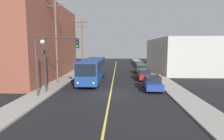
{
  "coord_description": "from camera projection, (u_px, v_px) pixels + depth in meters",
  "views": [
    {
      "loc": [
        0.89,
        -19.6,
        4.94
      ],
      "look_at": [
        0.0,
        4.18,
        2.0
      ],
      "focal_mm": 30.16,
      "sensor_mm": 36.0,
      "label": 1
    }
  ],
  "objects": [
    {
      "name": "ground_plane",
      "position": [
        111.0,
        93.0,
        20.08
      ],
      "size": [
        120.0,
        120.0,
        0.0
      ],
      "primitive_type": "plane",
      "color": "black"
    },
    {
      "name": "sidewalk_left",
      "position": [
        68.0,
        77.0,
        30.26
      ],
      "size": [
        2.5,
        90.0,
        0.15
      ],
      "primitive_type": "cube",
      "color": "gray",
      "rests_on": "ground"
    },
    {
      "name": "sidewalk_right",
      "position": [
        159.0,
        78.0,
        29.72
      ],
      "size": [
        2.5,
        90.0,
        0.15
      ],
      "primitive_type": "cube",
      "color": "gray",
      "rests_on": "ground"
    },
    {
      "name": "lane_stripe_center",
      "position": [
        114.0,
        74.0,
        34.96
      ],
      "size": [
        0.16,
        60.0,
        0.01
      ],
      "primitive_type": "cube",
      "color": "#D8CC4C",
      "rests_on": "ground"
    },
    {
      "name": "building_left_brick",
      "position": [
        29.0,
        41.0,
        30.1
      ],
      "size": [
        10.0,
        21.62,
        11.64
      ],
      "color": "brown",
      "rests_on": "ground"
    },
    {
      "name": "building_right_warehouse",
      "position": [
        182.0,
        54.0,
        40.3
      ],
      "size": [
        12.0,
        22.18,
        6.61
      ],
      "color": "#B2B2A8",
      "rests_on": "ground"
    },
    {
      "name": "city_bus",
      "position": [
        93.0,
        69.0,
        26.85
      ],
      "size": [
        2.62,
        12.17,
        3.2
      ],
      "color": "navy",
      "rests_on": "ground"
    },
    {
      "name": "parked_car_blue",
      "position": [
        152.0,
        83.0,
        21.52
      ],
      "size": [
        1.93,
        4.45,
        1.62
      ],
      "color": "navy",
      "rests_on": "ground"
    },
    {
      "name": "parked_car_red",
      "position": [
        144.0,
        74.0,
        28.1
      ],
      "size": [
        1.89,
        4.43,
        1.62
      ],
      "color": "maroon",
      "rests_on": "ground"
    },
    {
      "name": "parked_car_green",
      "position": [
        141.0,
        69.0,
        34.79
      ],
      "size": [
        1.82,
        4.4,
        1.62
      ],
      "color": "#196038",
      "rests_on": "ground"
    },
    {
      "name": "utility_pole_near",
      "position": [
        56.0,
        35.0,
        24.81
      ],
      "size": [
        2.4,
        0.28,
        11.57
      ],
      "color": "brown",
      "rests_on": "sidewalk_left"
    },
    {
      "name": "utility_pole_mid",
      "position": [
        82.0,
        42.0,
        40.23
      ],
      "size": [
        2.4,
        0.28,
        10.52
      ],
      "color": "brown",
      "rests_on": "sidewalk_left"
    },
    {
      "name": "traffic_signal_left_corner",
      "position": [
        59.0,
        53.0,
        19.72
      ],
      "size": [
        3.75,
        0.48,
        6.0
      ],
      "color": "#2D2D33",
      "rests_on": "sidewalk_left"
    },
    {
      "name": "street_lamp_left",
      "position": [
        38.0,
        59.0,
        17.95
      ],
      "size": [
        0.98,
        0.4,
        5.5
      ],
      "color": "#38383D",
      "rests_on": "sidewalk_left"
    },
    {
      "name": "fire_hydrant",
      "position": [
        160.0,
        77.0,
        27.46
      ],
      "size": [
        0.44,
        0.26,
        0.84
      ],
      "color": "red",
      "rests_on": "sidewalk_right"
    }
  ]
}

